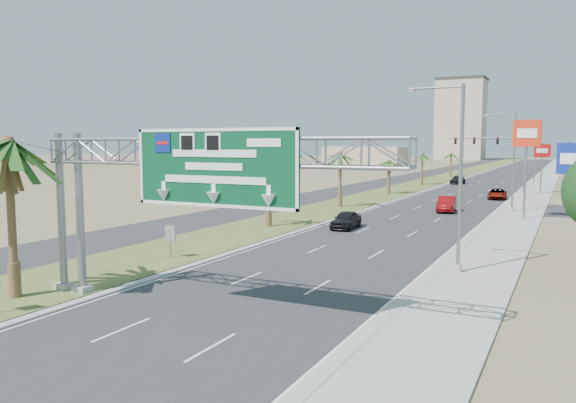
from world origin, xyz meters
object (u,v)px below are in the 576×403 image
(palm_near, at_px, (8,143))
(signal_mast, at_px, (509,159))
(sign_gantry, at_px, (188,165))
(pole_sign_red_near, at_px, (527,139))
(pole_sign_blue, at_px, (568,161))
(car_far, at_px, (458,180))
(car_right_lane, at_px, (497,194))
(car_mid_lane, at_px, (447,204))
(pole_sign_red_far, at_px, (542,154))
(car_left_lane, at_px, (346,220))

(palm_near, bearing_deg, signal_mast, 77.34)
(sign_gantry, bearing_deg, pole_sign_red_near, 74.63)
(palm_near, height_order, pole_sign_blue, palm_near)
(sign_gantry, height_order, car_far, sign_gantry)
(signal_mast, relative_size, pole_sign_red_near, 1.11)
(car_right_lane, distance_m, car_far, 27.12)
(car_mid_lane, distance_m, car_far, 42.07)
(pole_sign_red_far, bearing_deg, car_right_lane, -111.81)
(signal_mast, height_order, pole_sign_blue, signal_mast)
(signal_mast, relative_size, car_far, 2.16)
(car_left_lane, height_order, car_right_lane, car_left_lane)
(car_right_lane, bearing_deg, signal_mast, 80.12)
(car_right_lane, bearing_deg, sign_gantry, -100.11)
(sign_gantry, distance_m, pole_sign_blue, 44.23)
(palm_near, bearing_deg, sign_gantry, 13.32)
(sign_gantry, height_order, pole_sign_blue, sign_gantry)
(car_far, bearing_deg, pole_sign_red_near, -70.81)
(car_mid_lane, bearing_deg, pole_sign_blue, 6.09)
(signal_mast, height_order, car_left_lane, signal_mast)
(sign_gantry, distance_m, pole_sign_red_far, 67.66)
(signal_mast, relative_size, car_left_lane, 2.42)
(signal_mast, distance_m, pole_sign_red_near, 25.83)
(sign_gantry, xyz_separation_m, pole_sign_red_far, (10.06, 66.90, -0.55))
(sign_gantry, xyz_separation_m, car_far, (-3.67, 81.31, -5.37))
(pole_sign_red_far, bearing_deg, car_far, 133.62)
(signal_mast, distance_m, car_left_lane, 38.88)
(car_mid_lane, bearing_deg, pole_sign_red_far, 68.02)
(signal_mast, xyz_separation_m, car_right_lane, (-0.60, -6.21, -4.20))
(signal_mast, height_order, pole_sign_red_near, pole_sign_red_near)
(car_mid_lane, distance_m, car_right_lane, 16.42)
(car_far, bearing_deg, car_mid_lane, -79.37)
(palm_near, distance_m, car_far, 83.59)
(car_mid_lane, xyz_separation_m, pole_sign_red_near, (7.50, -3.09, 6.51))
(car_right_lane, xyz_separation_m, pole_sign_red_near, (4.43, -19.22, 6.65))
(palm_near, xyz_separation_m, pole_sign_red_near, (18.20, 38.54, 0.37))
(palm_near, height_order, pole_sign_red_near, pole_sign_red_near)
(signal_mast, xyz_separation_m, car_far, (-9.90, 19.27, -4.16))
(palm_near, height_order, car_left_lane, palm_near)
(palm_near, relative_size, car_left_lane, 1.97)
(car_mid_lane, distance_m, pole_sign_red_near, 10.40)
(sign_gantry, bearing_deg, pole_sign_blue, 72.35)
(car_right_lane, bearing_deg, pole_sign_red_near, -81.38)
(signal_mast, bearing_deg, car_far, 117.20)
(signal_mast, height_order, car_mid_lane, signal_mast)
(car_left_lane, relative_size, car_far, 0.89)
(palm_near, distance_m, car_right_lane, 59.72)
(palm_near, bearing_deg, car_right_lane, 76.59)
(car_mid_lane, xyz_separation_m, car_far, (-6.23, 41.60, -0.10))
(palm_near, bearing_deg, pole_sign_red_far, 75.19)
(car_far, bearing_deg, pole_sign_red_far, -44.26)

